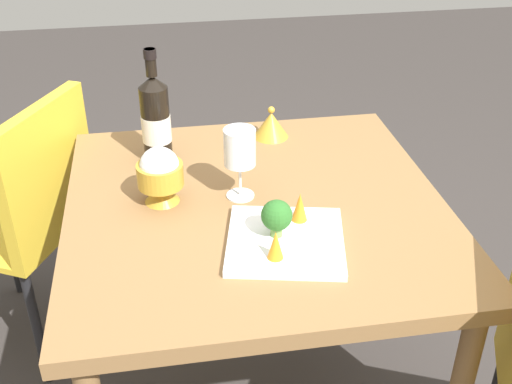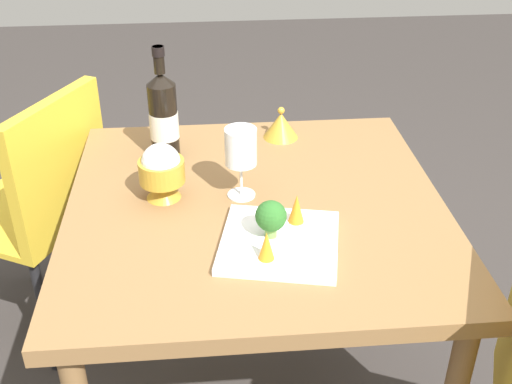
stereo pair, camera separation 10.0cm
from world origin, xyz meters
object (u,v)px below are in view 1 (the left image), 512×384
Objects in this scene: rice_bowl at (160,174)px; broccoli_floret at (277,216)px; wine_bottle at (156,119)px; serving_plate at (285,241)px; chair_near_window at (32,205)px; rice_bowl_lid at (271,124)px; wine_glass at (240,149)px; carrot_garnish_left at (273,245)px; carrot_garnish_right at (300,207)px.

rice_bowl is 0.32m from broccoli_floret.
wine_bottle is 0.52m from serving_plate.
broccoli_floret is at bearing -150.56° from wine_bottle.
broccoli_floret is at bearing -105.01° from chair_near_window.
rice_bowl_lid is at bearing -9.37° from broccoli_floret.
wine_glass reaches higher than rice_bowl.
broccoli_floret is at bearing -165.89° from wine_glass.
serving_plate is at bearing -162.32° from wine_glass.
rice_bowl is at bearing 48.84° from broccoli_floret.
chair_near_window is 13.30× the size of carrot_garnish_left.
carrot_garnish_right is at bearing -142.65° from wine_glass.
serving_plate is 0.09m from carrot_garnish_left.
wine_glass is 0.35m from rice_bowl_lid.
wine_bottle is 0.49m from broccoli_floret.
wine_bottle is at bearing 29.44° from broccoli_floret.
carrot_garnish_right is (0.13, -0.08, 0.00)m from carrot_garnish_left.
rice_bowl_lid is 1.46× the size of carrot_garnish_right.
serving_plate is 4.33× the size of carrot_garnish_right.
carrot_garnish_left is at bearing 169.75° from rice_bowl_lid.
wine_bottle reaches higher than wine_glass.
rice_bowl is at bearing 87.19° from wine_glass.
wine_glass is (-0.36, -0.57, 0.32)m from chair_near_window.
carrot_garnish_right is at bearing -33.18° from carrot_garnish_left.
serving_plate is at bearing -130.90° from rice_bowl.
rice_bowl is at bearing 49.10° from serving_plate.
rice_bowl_lid reaches higher than serving_plate.
rice_bowl_lid is at bearing -2.67° from carrot_garnish_right.
serving_plate is at bearing -31.61° from carrot_garnish_left.
wine_bottle reaches higher than broccoli_floret.
rice_bowl is at bearing 62.47° from carrot_garnish_right.
wine_glass is 1.79× the size of rice_bowl_lid.
wine_glass is at bearing -95.21° from chair_near_window.
wine_bottle is 3.07× the size of rice_bowl_lid.
rice_bowl reaches higher than chair_near_window.
chair_near_window is at bearing 47.61° from rice_bowl.
wine_glass reaches higher than chair_near_window.
wine_bottle is 0.22m from rice_bowl.
carrot_garnish_left is at bearing 148.39° from serving_plate.
wine_glass is 2.61× the size of carrot_garnish_right.
wine_bottle is 4.80× the size of carrot_garnish_left.
wine_bottle is at bearing 0.02° from rice_bowl.
wine_bottle is 2.16× the size of rice_bowl.
wine_glass is (-0.22, -0.19, 0.01)m from wine_bottle.
rice_bowl is at bearing 37.00° from carrot_garnish_left.
broccoli_floret is at bearing 129.37° from carrot_garnish_right.
rice_bowl_lid is at bearing -23.39° from wine_glass.
serving_plate is 3.46× the size of broccoli_floret.
carrot_garnish_right reaches higher than carrot_garnish_left.
rice_bowl is (-0.21, -0.00, -0.05)m from wine_bottle.
rice_bowl is 0.44m from rice_bowl_lid.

